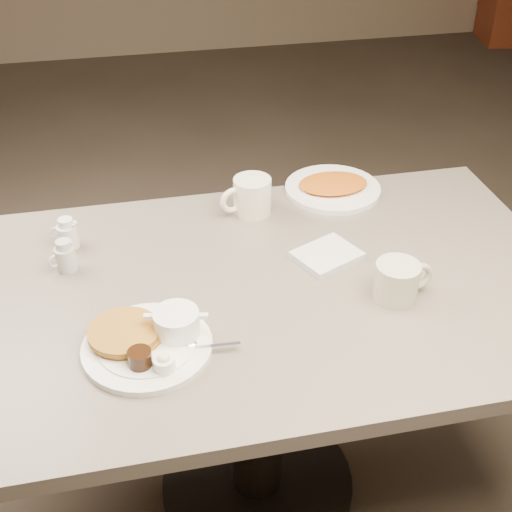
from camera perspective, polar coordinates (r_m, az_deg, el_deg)
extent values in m
cube|color=#4C3F33|center=(2.12, 0.12, -18.98)|extent=(7.00, 8.00, 0.02)
cube|color=slate|center=(1.58, 0.15, -3.07)|extent=(1.50, 0.90, 0.04)
cylinder|color=black|center=(1.83, 0.13, -11.87)|extent=(0.14, 0.14, 0.69)
cylinder|color=black|center=(2.10, 0.12, -18.58)|extent=(0.56, 0.56, 0.03)
cylinder|color=white|center=(1.42, -9.19, -7.60)|extent=(0.32, 0.32, 0.01)
cylinder|color=white|center=(1.41, -9.22, -7.32)|extent=(0.24, 0.24, 0.00)
cylinder|color=#AC7323|center=(1.43, -10.85, -6.53)|extent=(0.18, 0.18, 0.01)
cylinder|color=#AC7323|center=(1.42, -11.13, -6.30)|extent=(0.18, 0.18, 0.01)
cylinder|color=white|center=(1.41, -6.75, -5.65)|extent=(0.11, 0.11, 0.05)
cube|color=white|center=(1.41, -9.07, -5.10)|extent=(0.02, 0.02, 0.01)
cube|color=white|center=(1.40, -4.50, -5.10)|extent=(0.02, 0.02, 0.01)
ellipsoid|color=white|center=(1.41, -7.24, -5.13)|extent=(0.05, 0.05, 0.03)
ellipsoid|color=white|center=(1.40, -6.25, -5.41)|extent=(0.05, 0.05, 0.02)
cylinder|color=black|center=(1.36, -9.80, -8.57)|extent=(0.06, 0.06, 0.04)
cylinder|color=white|center=(1.35, -7.78, -9.03)|extent=(0.05, 0.05, 0.03)
ellipsoid|color=#FFF5BE|center=(1.34, -7.83, -8.60)|extent=(0.03, 0.03, 0.02)
cube|color=white|center=(1.39, -3.51, -7.60)|extent=(0.11, 0.01, 0.00)
ellipsoid|color=white|center=(1.40, -5.69, -7.36)|extent=(0.04, 0.03, 0.01)
cylinder|color=beige|center=(1.54, 11.81, -2.13)|extent=(0.11, 0.11, 0.09)
cylinder|color=black|center=(1.52, 11.99, -0.93)|extent=(0.09, 0.09, 0.01)
torus|color=beige|center=(1.57, 13.58, -1.70)|extent=(0.07, 0.02, 0.07)
cube|color=silver|center=(1.66, 6.02, 0.03)|extent=(0.18, 0.17, 0.02)
cylinder|color=white|center=(1.82, -0.32, 5.13)|extent=(0.12, 0.12, 0.10)
torus|color=white|center=(1.80, -1.95, 4.73)|extent=(0.08, 0.03, 0.07)
cylinder|color=beige|center=(1.67, -15.80, -0.22)|extent=(0.06, 0.06, 0.06)
cylinder|color=beige|center=(1.65, -16.02, 0.92)|extent=(0.04, 0.04, 0.02)
cone|color=beige|center=(1.66, -15.39, 1.05)|extent=(0.02, 0.02, 0.02)
torus|color=beige|center=(1.66, -16.65, -0.42)|extent=(0.04, 0.02, 0.04)
cylinder|color=silver|center=(1.75, -15.64, 1.63)|extent=(0.06, 0.06, 0.06)
cylinder|color=silver|center=(1.73, -15.84, 2.73)|extent=(0.04, 0.04, 0.02)
cone|color=silver|center=(1.73, -15.21, 2.56)|extent=(0.02, 0.02, 0.02)
torus|color=silver|center=(1.76, -16.48, 1.85)|extent=(0.04, 0.02, 0.04)
cylinder|color=white|center=(1.95, 6.51, 5.68)|extent=(0.27, 0.27, 0.01)
ellipsoid|color=#CA6418|center=(1.94, 6.54, 6.13)|extent=(0.20, 0.14, 0.02)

